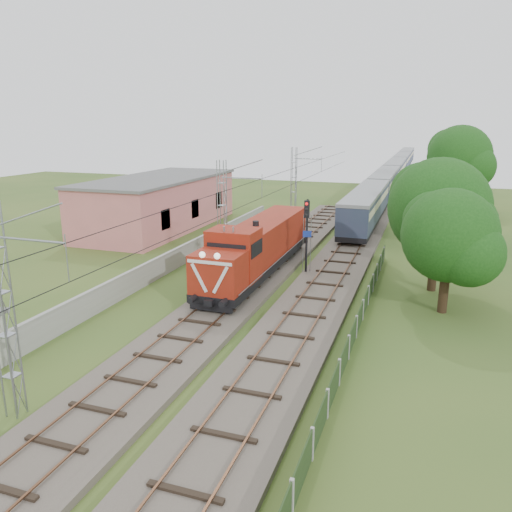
% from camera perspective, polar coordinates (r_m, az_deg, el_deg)
% --- Properties ---
extents(ground, '(140.00, 140.00, 0.00)m').
position_cam_1_polar(ground, '(25.59, -7.96, -9.45)').
color(ground, '#31501E').
rests_on(ground, ground).
extents(track_main, '(4.20, 70.00, 0.45)m').
position_cam_1_polar(track_main, '(31.45, -2.22, -4.21)').
color(track_main, '#6B6054').
rests_on(track_main, ground).
extents(track_side, '(4.20, 80.00, 0.45)m').
position_cam_1_polar(track_side, '(42.36, 10.53, 0.62)').
color(track_side, '#6B6054').
rests_on(track_side, ground).
extents(catenary, '(3.31, 70.00, 8.00)m').
position_cam_1_polar(catenary, '(36.03, -3.79, 4.61)').
color(catenary, gray).
rests_on(catenary, ground).
extents(boundary_wall, '(0.25, 40.00, 1.50)m').
position_cam_1_polar(boundary_wall, '(38.24, -8.63, 0.02)').
color(boundary_wall, '#9E9E99').
rests_on(boundary_wall, ground).
extents(station_building, '(8.40, 20.40, 5.22)m').
position_cam_1_polar(station_building, '(52.18, -10.96, 6.04)').
color(station_building, '#D37272').
rests_on(station_building, ground).
extents(fence, '(0.12, 32.00, 1.20)m').
position_cam_1_polar(fence, '(25.82, 11.38, -7.93)').
color(fence, black).
rests_on(fence, ground).
extents(locomotive, '(2.92, 16.66, 4.23)m').
position_cam_1_polar(locomotive, '(34.62, 0.22, 1.07)').
color(locomotive, black).
rests_on(locomotive, ground).
extents(coach_rake, '(2.82, 105.33, 3.26)m').
position_cam_1_polar(coach_rake, '(94.67, 15.63, 9.53)').
color(coach_rake, black).
rests_on(coach_rake, ground).
extents(signal_post, '(0.60, 0.47, 5.46)m').
position_cam_1_polar(signal_post, '(34.68, 5.82, 3.65)').
color(signal_post, black).
rests_on(signal_post, ground).
extents(tree_a, '(5.50, 5.24, 7.13)m').
position_cam_1_polar(tree_a, '(29.52, 21.36, 2.07)').
color(tree_a, '#372116').
rests_on(tree_a, ground).
extents(tree_b, '(6.57, 6.26, 8.52)m').
position_cam_1_polar(tree_b, '(33.13, 20.30, 5.02)').
color(tree_b, '#372116').
rests_on(tree_b, ground).
extents(tree_c, '(5.71, 5.44, 7.41)m').
position_cam_1_polar(tree_c, '(45.96, 20.27, 6.70)').
color(tree_c, '#372116').
rests_on(tree_c, ground).
extents(tree_d, '(7.95, 7.57, 10.30)m').
position_cam_1_polar(tree_d, '(66.28, 22.31, 10.37)').
color(tree_d, '#372116').
rests_on(tree_d, ground).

